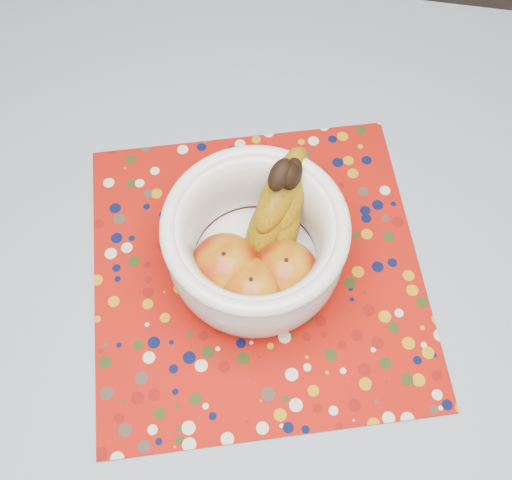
% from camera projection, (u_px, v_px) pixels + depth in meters
% --- Properties ---
extents(table, '(1.20, 1.20, 0.75)m').
position_uv_depth(table, '(267.00, 362.00, 0.86)').
color(table, brown).
rests_on(table, ground).
extents(tablecloth, '(1.32, 1.32, 0.01)m').
position_uv_depth(tablecloth, '(268.00, 346.00, 0.78)').
color(tablecloth, slate).
rests_on(tablecloth, table).
extents(placemat, '(0.56, 0.56, 0.00)m').
position_uv_depth(placemat, '(257.00, 270.00, 0.82)').
color(placemat, '#980F08').
rests_on(placemat, tablecloth).
extents(fruit_bowl, '(0.23, 0.25, 0.18)m').
position_uv_depth(fruit_bowl, '(262.00, 239.00, 0.76)').
color(fruit_bowl, white).
rests_on(fruit_bowl, placemat).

